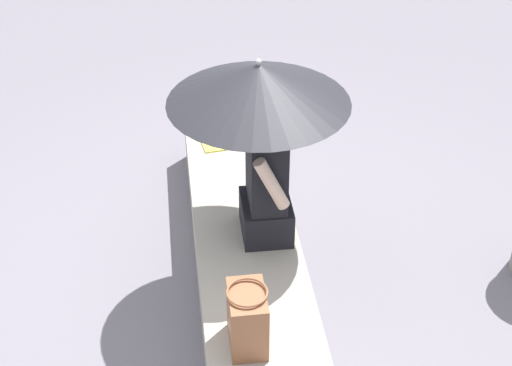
# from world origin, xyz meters

# --- Properties ---
(ground_plane) EXTENTS (14.00, 14.00, 0.00)m
(ground_plane) POSITION_xyz_m (0.00, 0.00, 0.00)
(ground_plane) COLOR slate
(stone_bench) EXTENTS (2.96, 0.59, 0.41)m
(stone_bench) POSITION_xyz_m (0.00, 0.00, 0.21)
(stone_bench) COLOR #A8A093
(stone_bench) RESTS_ON ground
(person_seated) EXTENTS (0.47, 0.28, 0.90)m
(person_seated) POSITION_xyz_m (0.01, 0.12, 0.80)
(person_seated) COLOR black
(person_seated) RESTS_ON stone_bench
(parasol) EXTENTS (0.98, 0.98, 1.06)m
(parasol) POSITION_xyz_m (-0.08, 0.08, 1.34)
(parasol) COLOR #B7B7BC
(parasol) RESTS_ON stone_bench
(handbag_black) EXTENTS (0.27, 0.20, 0.34)m
(handbag_black) POSITION_xyz_m (0.85, -0.09, 0.58)
(handbag_black) COLOR brown
(handbag_black) RESTS_ON stone_bench
(magazine) EXTENTS (0.31, 0.24, 0.01)m
(magazine) POSITION_xyz_m (-1.02, -0.10, 0.42)
(magazine) COLOR #EAE04C
(magazine) RESTS_ON stone_bench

